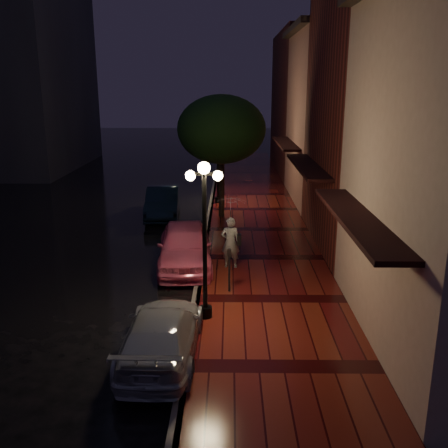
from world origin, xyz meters
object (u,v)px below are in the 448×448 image
(streetlamp_far, at_px, (218,158))
(woman_with_umbrella, at_px, (231,221))
(silver_car, at_px, (162,334))
(navy_car, at_px, (163,202))
(street_tree, at_px, (222,132))
(pink_car, at_px, (185,246))
(streetlamp_near, at_px, (205,232))
(parking_meter, at_px, (229,266))

(streetlamp_far, relative_size, woman_with_umbrella, 1.71)
(streetlamp_far, bearing_deg, silver_car, -93.42)
(navy_car, bearing_deg, street_tree, -12.53)
(street_tree, bearing_deg, navy_car, 171.67)
(pink_car, xyz_separation_m, navy_car, (-1.72, 7.09, -0.06))
(street_tree, distance_m, pink_car, 7.60)
(streetlamp_near, relative_size, navy_car, 0.96)
(streetlamp_near, relative_size, silver_car, 1.00)
(street_tree, relative_size, silver_car, 1.35)
(navy_car, distance_m, woman_with_umbrella, 8.25)
(pink_car, distance_m, navy_car, 7.29)
(navy_car, bearing_deg, woman_with_umbrella, -70.00)
(pink_car, relative_size, parking_meter, 3.37)
(navy_car, distance_m, parking_meter, 10.18)
(streetlamp_near, xyz_separation_m, street_tree, (0.26, 10.99, 1.64))
(streetlamp_far, height_order, street_tree, street_tree)
(parking_meter, bearing_deg, navy_car, 114.23)
(navy_car, distance_m, silver_car, 13.42)
(street_tree, distance_m, silver_car, 13.44)
(parking_meter, bearing_deg, street_tree, 97.65)
(streetlamp_near, height_order, street_tree, street_tree)
(streetlamp_near, xyz_separation_m, parking_meter, (0.65, 1.80, -1.61))
(streetlamp_far, distance_m, silver_car, 16.04)
(street_tree, relative_size, parking_meter, 4.20)
(streetlamp_far, relative_size, parking_meter, 3.12)
(parking_meter, bearing_deg, streetlamp_far, 98.26)
(woman_with_umbrella, xyz_separation_m, parking_meter, (-0.04, -2.16, -0.83))
(streetlamp_near, xyz_separation_m, navy_car, (-2.67, 11.42, -1.86))
(navy_car, bearing_deg, streetlamp_near, -81.06)
(streetlamp_near, relative_size, pink_car, 0.93)
(streetlamp_far, height_order, silver_car, streetlamp_far)
(streetlamp_near, height_order, parking_meter, streetlamp_near)
(street_tree, bearing_deg, parking_meter, -87.56)
(streetlamp_near, distance_m, streetlamp_far, 14.00)
(street_tree, bearing_deg, pink_car, -100.29)
(woman_with_umbrella, bearing_deg, parking_meter, 92.47)
(street_tree, height_order, parking_meter, street_tree)
(streetlamp_far, distance_m, pink_car, 9.88)
(streetlamp_far, bearing_deg, parking_meter, -86.95)
(streetlamp_near, distance_m, pink_car, 4.79)
(streetlamp_far, xyz_separation_m, navy_car, (-2.67, -2.58, -1.86))
(woman_with_umbrella, bearing_deg, streetlamp_near, 83.62)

